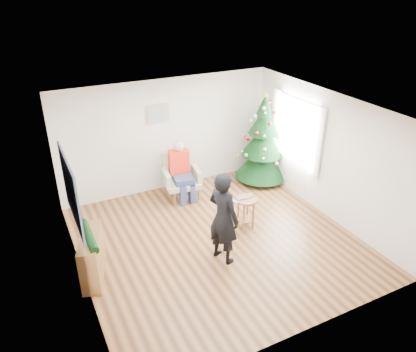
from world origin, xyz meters
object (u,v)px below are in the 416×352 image
standing_man (223,218)px  armchair (181,182)px  christmas_tree (263,142)px  stool (246,213)px  console (92,257)px

standing_man → armchair: bearing=-25.7°
armchair → standing_man: (-0.23, -2.41, 0.48)m
standing_man → christmas_tree: bearing=-65.2°
christmas_tree → standing_man: (-2.31, -2.31, -0.15)m
stool → standing_man: size_ratio=0.39×
stool → armchair: bearing=110.5°
armchair → christmas_tree: bearing=6.9°
console → christmas_tree: bearing=39.2°
christmas_tree → standing_man: 3.27m
armchair → console: armchair is taller
armchair → console: bearing=-132.5°
stool → standing_man: 1.22m
console → standing_man: bearing=3.6°
armchair → stool: bearing=-59.8°
christmas_tree → console: bearing=-158.6°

